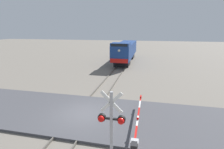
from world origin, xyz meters
The scene contains 7 objects.
ground_plane centered at (0.00, 0.00, 0.00)m, with size 160.00×160.00×0.00m, color slate.
rail_track_left centered at (-0.72, 0.00, 0.07)m, with size 0.08×80.00×0.15m, color #59544C.
rail_track_right centered at (0.72, 0.00, 0.07)m, with size 0.08×80.00×0.15m, color #59544C.
road_surface centered at (0.00, 0.00, 0.08)m, with size 36.00×6.07×0.16m, color #47474C.
locomotive centered at (0.00, 21.26, 2.09)m, with size 2.89×14.58×3.99m.
crossing_signal centered at (2.96, -4.32, 2.26)m, with size 1.18×0.33×3.70m.
crossing_gate centered at (3.92, -2.76, 0.76)m, with size 0.36×6.29×1.21m.
Camera 1 is at (4.33, -10.43, 6.10)m, focal length 27.02 mm.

